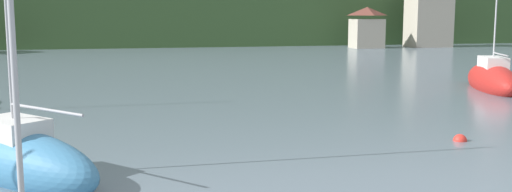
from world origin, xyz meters
TOP-DOWN VIEW (x-y plane):
  - shore_building_central at (29.31, 95.01)m, footprint 4.39×3.53m
  - shore_building_eastcentral at (39.07, 95.47)m, footprint 6.06×4.49m
  - sailboat_far_2 at (19.35, 51.45)m, footprint 5.03×8.74m
  - sailboat_mid_7 at (-8.09, 36.22)m, footprint 6.69×7.25m
  - mooring_buoy_mid at (8.44, 37.68)m, footprint 0.55×0.55m

SIDE VIEW (x-z plane):
  - mooring_buoy_mid at x=8.44m, z-range -0.28..0.28m
  - sailboat_mid_7 at x=-8.09m, z-range -5.48..6.58m
  - sailboat_far_2 at x=19.35m, z-range -5.54..6.79m
  - shore_building_central at x=29.31m, z-range -0.08..5.64m
  - shore_building_eastcentral at x=39.07m, z-range -0.14..9.36m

